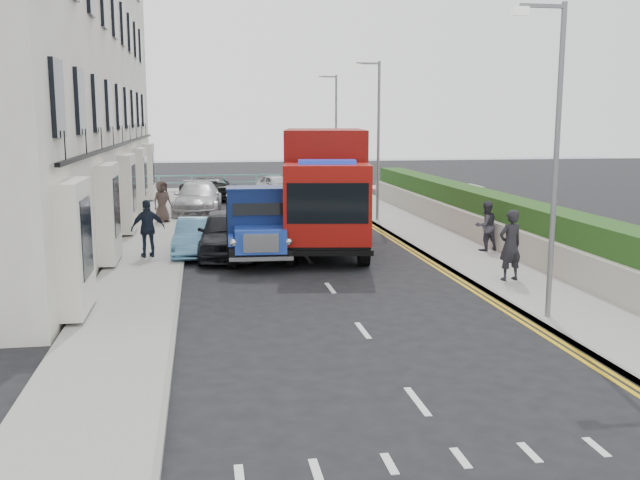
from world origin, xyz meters
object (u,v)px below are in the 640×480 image
Objects in this scene: pedestrian_east_near at (510,245)px; lamp_near at (552,145)px; lamp_mid at (376,132)px; bedford_lorry at (259,228)px; parked_car_front at (227,233)px; lamp_far at (334,129)px; red_lorry at (325,186)px.

lamp_near is at bearing 63.74° from pedestrian_east_near.
bedford_lorry is at bearing -125.35° from lamp_mid.
lamp_near is 1.51× the size of parked_car_front.
lamp_mid is 10.00m from lamp_far.
red_lorry is (2.52, 2.30, 1.12)m from bedford_lorry.
lamp_near reaches higher than pedestrian_east_near.
red_lorry reaches higher than bedford_lorry.
parked_car_front is (-6.78, 9.00, -3.21)m from lamp_near.
bedford_lorry is 1.56m from parked_car_front.
lamp_mid and lamp_far have the same top height.
parked_car_front is at bearing -134.07° from lamp_mid.
bedford_lorry is at bearing -47.24° from parked_car_front.
red_lorry reaches higher than parked_car_front.
lamp_near is 1.00× the size of lamp_mid.
lamp_near is at bearing -50.51° from bedford_lorry.
red_lorry is 4.19× the size of pedestrian_east_near.
lamp_near reaches higher than red_lorry.
lamp_near is 10.79m from red_lorry.
bedford_lorry is at bearing -46.02° from pedestrian_east_near.
parked_car_front is at bearing -48.83° from pedestrian_east_near.
lamp_far is at bearing 90.00° from lamp_mid.
bedford_lorry is (-5.79, 7.84, -2.89)m from lamp_near.
lamp_far reaches higher than red_lorry.
lamp_mid is 10.26m from parked_car_front.
lamp_mid reaches higher than red_lorry.
red_lorry is at bearing 45.33° from bedford_lorry.
red_lorry is (-3.27, -5.87, -1.77)m from lamp_mid.
pedestrian_east_near is (7.59, -5.36, 0.32)m from parked_car_front.
pedestrian_east_near is (6.61, -4.19, 0.00)m from bedford_lorry.
lamp_near is at bearing -50.54° from parked_car_front.
parked_car_front is at bearing -153.44° from red_lorry.
lamp_mid is at bearing 69.58° from red_lorry.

